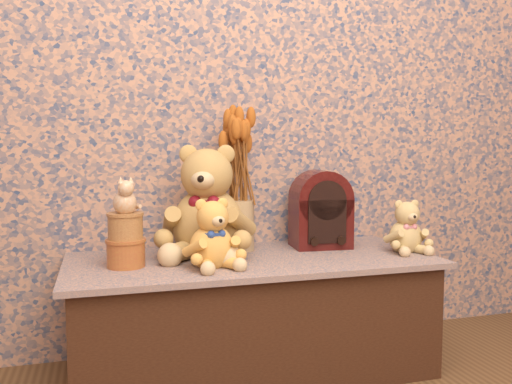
# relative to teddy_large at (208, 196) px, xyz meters

# --- Properties ---
(display_shelf) EXTENTS (1.30, 0.58, 0.42)m
(display_shelf) POSITION_rel_teddy_large_xyz_m (0.14, -0.08, -0.43)
(display_shelf) COLOR #33486A
(display_shelf) RESTS_ON ground
(teddy_large) EXTENTS (0.47, 0.51, 0.43)m
(teddy_large) POSITION_rel_teddy_large_xyz_m (0.00, 0.00, 0.00)
(teddy_large) COLOR #AC7942
(teddy_large) RESTS_ON display_shelf
(teddy_medium) EXTENTS (0.24, 0.26, 0.24)m
(teddy_medium) POSITION_rel_teddy_large_xyz_m (-0.03, -0.19, -0.09)
(teddy_medium) COLOR gold
(teddy_medium) RESTS_ON display_shelf
(teddy_small) EXTENTS (0.18, 0.21, 0.21)m
(teddy_small) POSITION_rel_teddy_large_xyz_m (0.73, -0.14, -0.11)
(teddy_small) COLOR tan
(teddy_small) RESTS_ON display_shelf
(cathedral_radio) EXTENTS (0.23, 0.18, 0.30)m
(cathedral_radio) POSITION_rel_teddy_large_xyz_m (0.46, 0.03, -0.06)
(cathedral_radio) COLOR #3C0B0A
(cathedral_radio) RESTS_ON display_shelf
(ceramic_vase) EXTENTS (0.12, 0.12, 0.19)m
(ceramic_vase) POSITION_rel_teddy_large_xyz_m (0.13, 0.06, -0.12)
(ceramic_vase) COLOR tan
(ceramic_vase) RESTS_ON display_shelf
(dried_stalks) EXTENTS (0.24, 0.24, 0.46)m
(dried_stalks) POSITION_rel_teddy_large_xyz_m (0.13, 0.06, 0.21)
(dried_stalks) COLOR #AF561C
(dried_stalks) RESTS_ON ceramic_vase
(biscuit_tin_lower) EXTENTS (0.14, 0.14, 0.09)m
(biscuit_tin_lower) POSITION_rel_teddy_large_xyz_m (-0.30, -0.11, -0.17)
(biscuit_tin_lower) COLOR #BF8A38
(biscuit_tin_lower) RESTS_ON display_shelf
(biscuit_tin_upper) EXTENTS (0.14, 0.14, 0.09)m
(biscuit_tin_upper) POSITION_rel_teddy_large_xyz_m (-0.30, -0.11, -0.08)
(biscuit_tin_upper) COLOR tan
(biscuit_tin_upper) RESTS_ON biscuit_tin_lower
(cat_figurine) EXTENTS (0.10, 0.11, 0.13)m
(cat_figurine) POSITION_rel_teddy_large_xyz_m (-0.30, -0.11, 0.02)
(cat_figurine) COLOR silver
(cat_figurine) RESTS_ON biscuit_tin_upper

